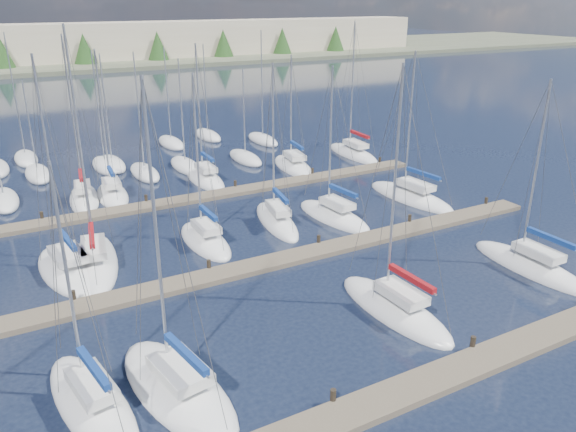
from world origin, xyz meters
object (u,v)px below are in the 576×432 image
sailboat_m (411,197)px  sailboat_c (177,387)px  sailboat_l (334,216)px  sailboat_n (84,198)px  sailboat_h (69,269)px  sailboat_q (293,166)px  sailboat_b (92,403)px  sailboat_j (205,240)px  sailboat_p (205,179)px  sailboat_r (353,153)px  sailboat_f (530,266)px  sailboat_k (277,221)px  sailboat_d (395,309)px  sailboat_o (113,195)px  sailboat_i (96,261)px

sailboat_m → sailboat_c: size_ratio=0.91×
sailboat_m → sailboat_l: 8.23m
sailboat_n → sailboat_h: sailboat_n is taller
sailboat_q → sailboat_n: bearing=-170.9°
sailboat_b → sailboat_n: 26.98m
sailboat_m → sailboat_h: sailboat_h is taller
sailboat_h → sailboat_q: 26.96m
sailboat_j → sailboat_l: sailboat_j is taller
sailboat_b → sailboat_q: sailboat_q is taller
sailboat_j → sailboat_p: (5.16, 13.38, 0.00)m
sailboat_r → sailboat_f: sailboat_r is taller
sailboat_c → sailboat_m: bearing=20.4°
sailboat_h → sailboat_f: 28.91m
sailboat_n → sailboat_k: sailboat_n is taller
sailboat_n → sailboat_h: (-3.31, -13.16, -0.02)m
sailboat_n → sailboat_d: size_ratio=1.02×
sailboat_o → sailboat_n: 2.32m
sailboat_d → sailboat_o: bearing=107.0°
sailboat_m → sailboat_f: size_ratio=1.03×
sailboat_j → sailboat_p: sailboat_p is taller
sailboat_f → sailboat_q: bearing=94.3°
sailboat_p → sailboat_n: sailboat_n is taller
sailboat_j → sailboat_m: size_ratio=0.96×
sailboat_n → sailboat_l: (16.15, -13.53, -0.02)m
sailboat_r → sailboat_l: bearing=-126.1°
sailboat_i → sailboat_f: (23.79, -13.94, -0.01)m
sailboat_p → sailboat_h: sailboat_h is taller
sailboat_k → sailboat_q: bearing=66.3°
sailboat_m → sailboat_b: (-28.84, -13.70, 0.00)m
sailboat_r → sailboat_i: bearing=-151.5°
sailboat_m → sailboat_f: sailboat_m is taller
sailboat_i → sailboat_j: bearing=7.4°
sailboat_c → sailboat_i: (-0.56, 14.52, 0.01)m
sailboat_o → sailboat_i: (-3.92, -12.68, -0.00)m
sailboat_r → sailboat_l: size_ratio=1.19×
sailboat_j → sailboat_k: size_ratio=0.98×
sailboat_q → sailboat_i: bearing=-140.4°
sailboat_b → sailboat_j: bearing=43.9°
sailboat_i → sailboat_k: size_ratio=1.23×
sailboat_m → sailboat_b: sailboat_m is taller
sailboat_n → sailboat_o: bearing=4.0°
sailboat_j → sailboat_l: bearing=-2.1°
sailboat_c → sailboat_l: sailboat_c is taller
sailboat_j → sailboat_m: 18.61m
sailboat_n → sailboat_q: size_ratio=1.21×
sailboat_j → sailboat_r: sailboat_r is taller
sailboat_q → sailboat_c: bearing=-118.8°
sailboat_p → sailboat_f: (11.27, -27.05, -0.01)m
sailboat_o → sailboat_f: size_ratio=1.04×
sailboat_o → sailboat_m: bearing=-25.4°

